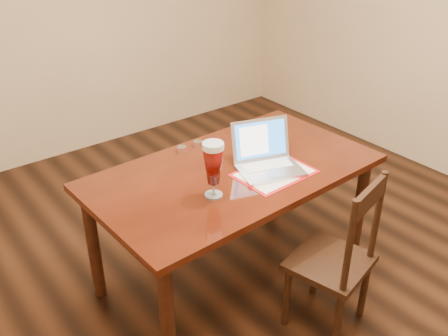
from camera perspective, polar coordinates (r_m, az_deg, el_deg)
ground at (r=3.38m, az=3.79°, el=-12.28°), size 5.00×5.00×0.00m
room_shell at (r=2.59m, az=5.11°, el=18.55°), size 4.51×5.01×2.71m
dining_table at (r=2.97m, az=1.15°, el=-1.61°), size 1.73×1.01×1.11m
dining_chair at (r=2.84m, az=12.71°, el=-10.22°), size 0.50×0.49×0.98m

